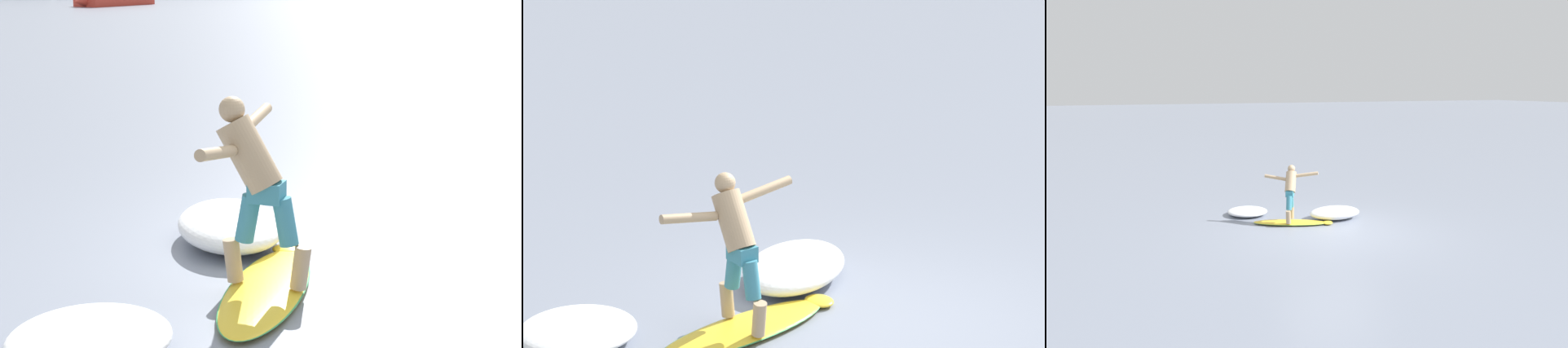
# 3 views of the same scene
# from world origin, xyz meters

# --- Properties ---
(ground_plane) EXTENTS (200.00, 200.00, 0.00)m
(ground_plane) POSITION_xyz_m (0.00, 0.00, 0.00)
(ground_plane) COLOR gray
(surfboard) EXTENTS (1.39, 2.14, 0.22)m
(surfboard) POSITION_xyz_m (-1.09, -0.71, 0.04)
(surfboard) COLOR yellow
(surfboard) RESTS_ON ground
(surfer) EXTENTS (0.97, 1.31, 1.48)m
(surfer) POSITION_xyz_m (-1.20, -0.69, 0.95)
(surfer) COLOR tan
(surfer) RESTS_ON surfboard
(wave_foam_at_tail) EXTENTS (1.02, 1.48, 0.34)m
(wave_foam_at_tail) POSITION_xyz_m (-1.15, 0.61, 0.17)
(wave_foam_at_tail) COLOR white
(wave_foam_at_tail) RESTS_ON ground
(wave_foam_at_nose) EXTENTS (1.58, 1.58, 0.21)m
(wave_foam_at_nose) POSITION_xyz_m (-2.49, -1.52, 0.11)
(wave_foam_at_nose) COLOR white
(wave_foam_at_nose) RESTS_ON ground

